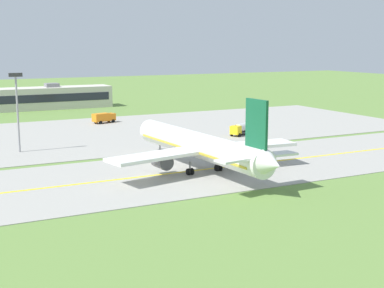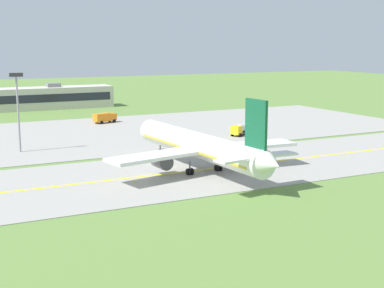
% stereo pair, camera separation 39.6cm
% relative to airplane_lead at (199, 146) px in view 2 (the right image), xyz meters
% --- Properties ---
extents(ground_plane, '(500.00, 500.00, 0.00)m').
position_rel_airplane_lead_xyz_m(ground_plane, '(-7.68, 0.45, -4.13)').
color(ground_plane, olive).
extents(taxiway_strip, '(240.00, 28.00, 0.10)m').
position_rel_airplane_lead_xyz_m(taxiway_strip, '(-7.68, 0.45, -4.08)').
color(taxiway_strip, '#9E9B93').
rests_on(taxiway_strip, ground).
extents(apron_pad, '(140.00, 52.00, 0.10)m').
position_rel_airplane_lead_xyz_m(apron_pad, '(2.32, 42.45, -4.08)').
color(apron_pad, '#9E9B93').
rests_on(apron_pad, ground).
extents(taxiway_centreline, '(220.00, 0.60, 0.01)m').
position_rel_airplane_lead_xyz_m(taxiway_centreline, '(-7.68, 0.45, -4.03)').
color(taxiway_centreline, yellow).
rests_on(taxiway_centreline, taxiway_strip).
extents(airplane_lead, '(32.45, 39.65, 12.70)m').
position_rel_airplane_lead_xyz_m(airplane_lead, '(0.00, 0.00, 0.00)').
color(airplane_lead, white).
rests_on(airplane_lead, ground).
extents(service_truck_baggage, '(6.34, 3.69, 2.60)m').
position_rel_airplane_lead_xyz_m(service_truck_baggage, '(3.06, 57.87, -2.60)').
color(service_truck_baggage, orange).
rests_on(service_truck_baggage, ground).
extents(service_truck_fuel, '(6.26, 4.62, 2.65)m').
position_rel_airplane_lead_xyz_m(service_truck_fuel, '(23.98, 26.16, -2.60)').
color(service_truck_fuel, yellow).
rests_on(service_truck_fuel, ground).
extents(terminal_building, '(60.14, 9.06, 7.87)m').
position_rel_airplane_lead_xyz_m(terminal_building, '(-13.00, 96.47, -0.77)').
color(terminal_building, beige).
rests_on(terminal_building, ground).
extents(apron_light_mast, '(2.40, 0.50, 14.70)m').
position_rel_airplane_lead_xyz_m(apron_light_mast, '(-22.63, 28.65, 5.19)').
color(apron_light_mast, gray).
rests_on(apron_light_mast, ground).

